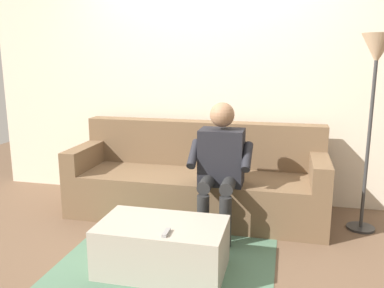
{
  "coord_description": "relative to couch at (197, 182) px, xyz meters",
  "views": [
    {
      "loc": [
        -0.81,
        3.5,
        1.5
      ],
      "look_at": [
        0.0,
        0.07,
        0.73
      ],
      "focal_mm": 37.94,
      "sensor_mm": 36.0,
      "label": 1
    }
  ],
  "objects": [
    {
      "name": "remote_gray",
      "position": [
        -0.08,
        1.29,
        0.06
      ],
      "size": [
        0.03,
        0.11,
        0.02
      ],
      "primitive_type": "cube",
      "rotation": [
        0.0,
        0.0,
        4.73
      ],
      "color": "gray",
      "rests_on": "coffee_table"
    },
    {
      "name": "coffee_table",
      "position": [
        0.0,
        1.13,
        -0.13
      ],
      "size": [
        0.89,
        0.52,
        0.36
      ],
      "color": "#A89E8E",
      "rests_on": "ground"
    },
    {
      "name": "ground_plane",
      "position": [
        0.0,
        0.75,
        -0.3
      ],
      "size": [
        8.0,
        8.0,
        0.0
      ],
      "primitive_type": "plane",
      "color": "brown"
    },
    {
      "name": "person_solo_seated",
      "position": [
        -0.29,
        0.38,
        0.33
      ],
      "size": [
        0.53,
        0.51,
        1.12
      ],
      "color": "black",
      "rests_on": "ground"
    },
    {
      "name": "couch",
      "position": [
        0.0,
        0.0,
        0.0
      ],
      "size": [
        2.39,
        0.8,
        0.86
      ],
      "color": "brown",
      "rests_on": "ground"
    },
    {
      "name": "floor_rug",
      "position": [
        0.0,
        1.01,
        -0.3
      ],
      "size": [
        1.57,
        1.7,
        0.01
      ],
      "primitive_type": "cube",
      "color": "#4C7056",
      "rests_on": "ground"
    },
    {
      "name": "floor_lamp",
      "position": [
        -1.5,
        0.05,
        1.1
      ],
      "size": [
        0.26,
        0.26,
        1.68
      ],
      "color": "#2D2D2D",
      "rests_on": "ground"
    },
    {
      "name": "back_wall",
      "position": [
        0.0,
        -0.5,
        1.01
      ],
      "size": [
        4.82,
        0.06,
        2.63
      ],
      "primitive_type": "cube",
      "color": "beige",
      "rests_on": "ground"
    }
  ]
}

